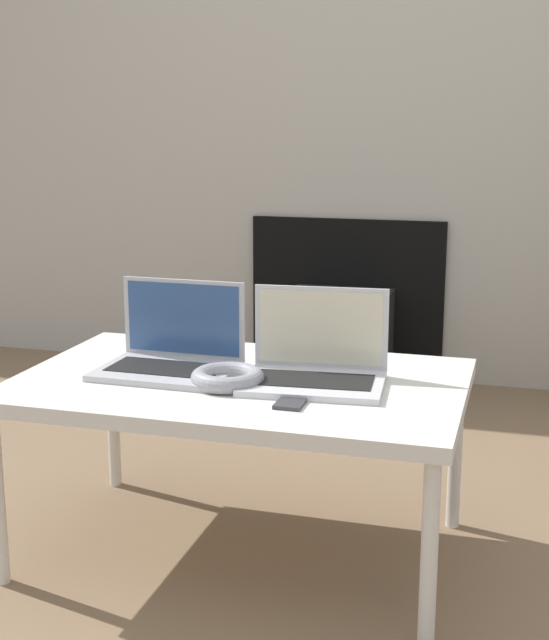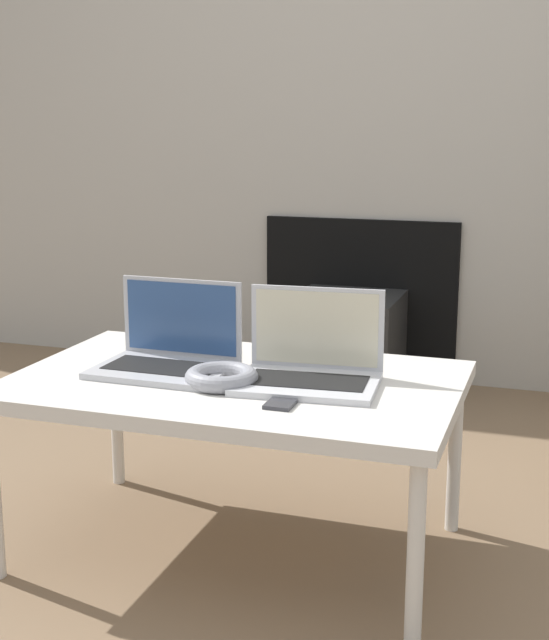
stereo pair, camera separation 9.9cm
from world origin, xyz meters
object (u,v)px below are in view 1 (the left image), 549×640
tv (335,342)px  laptop_left (172,352)px  headphones (228,378)px  laptop_right (316,363)px  phone (294,400)px

tv → laptop_left: bearing=-94.3°
headphones → tv: (-0.07, 1.53, -0.29)m
laptop_right → phone: bearing=-99.0°
headphones → tv: 1.56m
laptop_left → headphones: bearing=-26.5°
laptop_right → laptop_left: bearing=175.0°
laptop_left → laptop_right: bearing=0.8°
laptop_right → tv: size_ratio=0.84×
laptop_left → headphones: size_ratio=1.91×
laptop_right → tv: 1.50m
headphones → laptop_left: bearing=152.7°
headphones → phone: (0.18, -0.07, -0.02)m
laptop_right → tv: (-0.26, 1.44, -0.32)m
laptop_left → phone: size_ratio=2.43×
headphones → tv: size_ratio=0.42×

